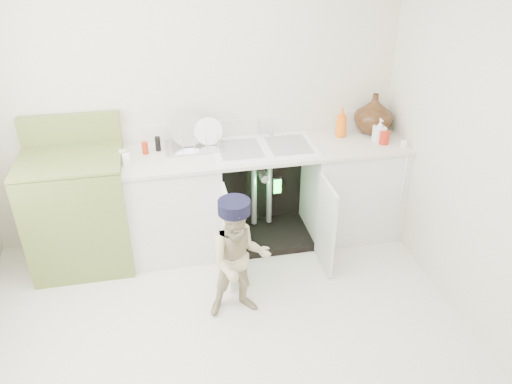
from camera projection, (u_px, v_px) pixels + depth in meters
ground at (223, 344)px, 3.45m from camera, size 3.50×3.50×0.00m
room_shell at (216, 186)px, 2.83m from camera, size 6.00×5.50×1.26m
counter_run at (268, 191)px, 4.35m from camera, size 2.44×1.02×1.25m
avocado_stove at (79, 210)px, 4.04m from camera, size 0.78×0.65×1.21m
repair_worker at (239, 259)px, 3.51m from camera, size 0.67×0.74×0.95m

